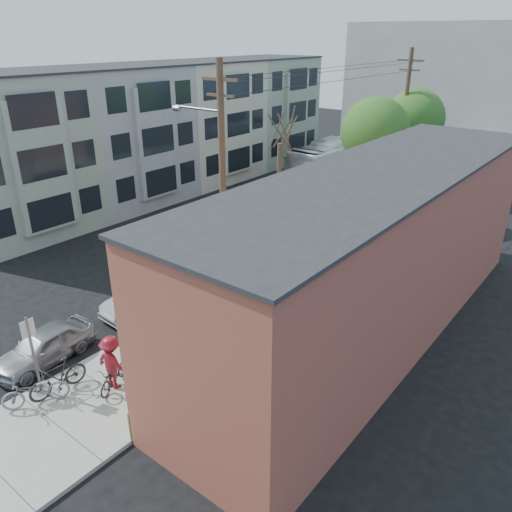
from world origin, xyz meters
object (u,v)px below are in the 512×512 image
Objects in this scene: sign_post at (32,348)px; tree_leafy_far at (415,119)px; parking_meter_far at (297,233)px; car_1 at (145,297)px; bus at (342,159)px; utility_pole_near at (222,178)px; tree_bare at (279,208)px; patio_chair_a at (174,381)px; car_4 at (342,197)px; patio_chair_b at (176,388)px; patron_green at (228,319)px; car_3 at (297,216)px; tree_leafy_mid at (375,132)px; cyclist at (112,362)px; parked_bike_b at (35,391)px; patron_grey at (137,382)px; car_2 at (237,243)px; parking_meter_near at (182,293)px; parked_bike_a at (58,377)px; car_0 at (44,346)px.

tree_leafy_far is (0.45, 28.85, 3.68)m from sign_post.
parking_meter_far is at bearing 90.38° from sign_post.
bus is at bearing 102.13° from car_1.
bus reaches higher than car_1.
utility_pole_near reaches higher than tree_bare.
sign_post is 3.18× the size of patio_chair_a.
car_1 is 0.91× the size of car_4.
patio_chair_b is 0.44× the size of patron_green.
tree_bare is 10.83m from patio_chair_a.
patio_chair_b is (0.33, -0.19, 0.00)m from patio_chair_a.
tree_leafy_mid is at bearing 63.31° from car_3.
patron_green is 4.52m from cyclist.
parked_bike_b reaches higher than patio_chair_a.
patron_grey is at bearing -84.19° from tree_leafy_far.
car_3 is (-2.57, -4.38, -4.76)m from tree_leafy_mid.
sign_post is at bearing -89.62° from parking_meter_far.
car_2 is 11.05m from car_4.
sign_post is 4.61m from patio_chair_a.
parked_bike_b is (0.67, -7.05, -0.30)m from parking_meter_near.
cyclist reaches higher than parking_meter_far.
bus is (-5.89, 16.86, -1.56)m from tree_bare.
parking_meter_far is 15.30m from bus.
parked_bike_a is at bearing -65.78° from car_1.
car_3 is at bearing -120.43° from tree_leafy_mid.
car_1 is at bearing -79.39° from bus.
patron_grey is at bearing -89.86° from patio_chair_a.
sign_post reaches higher than cyclist.
patio_chair_b is 5.58m from car_0.
cyclist is at bearing -79.33° from car_4.
car_4 is at bearing 100.30° from parked_bike_a.
patron_grey is 1.48m from cyclist.
car_3 is (-3.88, 16.65, -0.41)m from cyclist.
patio_chair_b is 0.43× the size of parked_bike_b.
tree_bare is at bearing -77.77° from parking_meter_far.
parked_bike_a is 0.46× the size of car_4.
car_0 reaches higher than parked_bike_b.
parking_meter_near is at bearing 146.13° from patio_chair_a.
patio_chair_b is at bearing 70.61° from parked_bike_b.
utility_pole_near is at bearing -91.19° from tree_leafy_far.
tree_leafy_mid reaches higher than patio_chair_b.
cyclist reaches higher than parking_meter_near.
tree_leafy_far is at bearing 73.76° from patio_chair_b.
tree_bare is at bearing -69.41° from bus.
utility_pole_near is 10.54m from car_3.
tree_leafy_mid is 6.96m from car_3.
tree_leafy_far is 27.57m from cyclist.
parked_bike_b is 18.95m from car_3.
car_1 is 0.77× the size of car_3.
patron_grey is (3.34, -5.13, 0.15)m from parking_meter_near.
patio_chair_b is at bearing 33.11° from sign_post.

